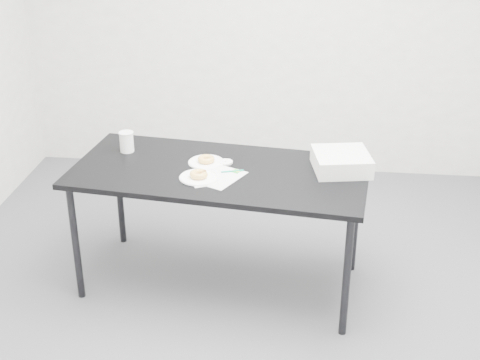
# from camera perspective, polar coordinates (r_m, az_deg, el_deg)

# --- Properties ---
(floor) EXTENTS (4.00, 4.00, 0.00)m
(floor) POSITION_cam_1_polar(r_m,az_deg,el_deg) (4.13, 0.08, -10.33)
(floor) COLOR #515156
(floor) RESTS_ON ground
(wall_back) EXTENTS (4.00, 0.02, 2.70)m
(wall_back) POSITION_cam_1_polar(r_m,az_deg,el_deg) (5.45, 2.42, 14.19)
(wall_back) COLOR white
(wall_back) RESTS_ON floor
(table) EXTENTS (1.81, 1.00, 0.79)m
(table) POSITION_cam_1_polar(r_m,az_deg,el_deg) (3.94, -1.76, 0.09)
(table) COLOR black
(table) RESTS_ON floor
(scorecard) EXTENTS (0.33, 0.35, 0.00)m
(scorecard) POSITION_cam_1_polar(r_m,az_deg,el_deg) (3.83, -1.81, 0.28)
(scorecard) COLOR silver
(scorecard) RESTS_ON table
(logo_patch) EXTENTS (0.06, 0.06, 0.00)m
(logo_patch) POSITION_cam_1_polar(r_m,az_deg,el_deg) (3.89, -0.33, 0.75)
(logo_patch) COLOR green
(logo_patch) RESTS_ON scorecard
(pen) EXTENTS (0.13, 0.05, 0.01)m
(pen) POSITION_cam_1_polar(r_m,az_deg,el_deg) (3.88, -0.65, 0.76)
(pen) COLOR #0B7E63
(pen) RESTS_ON scorecard
(napkin) EXTENTS (0.21, 0.21, 0.00)m
(napkin) POSITION_cam_1_polar(r_m,az_deg,el_deg) (3.79, -3.02, -0.03)
(napkin) COLOR silver
(napkin) RESTS_ON table
(plate_near) EXTENTS (0.22, 0.22, 0.01)m
(plate_near) POSITION_cam_1_polar(r_m,az_deg,el_deg) (3.81, -3.52, 0.22)
(plate_near) COLOR white
(plate_near) RESTS_ON napkin
(donut_near) EXTENTS (0.13, 0.13, 0.04)m
(donut_near) POSITION_cam_1_polar(r_m,az_deg,el_deg) (3.80, -3.53, 0.50)
(donut_near) COLOR #C58F3E
(donut_near) RESTS_ON plate_near
(plate_far) EXTENTS (0.22, 0.22, 0.01)m
(plate_far) POSITION_cam_1_polar(r_m,az_deg,el_deg) (4.01, -2.90, 1.52)
(plate_far) COLOR white
(plate_far) RESTS_ON table
(donut_far) EXTENTS (0.10, 0.10, 0.03)m
(donut_far) POSITION_cam_1_polar(r_m,az_deg,el_deg) (4.00, -2.90, 1.78)
(donut_far) COLOR #C58F3E
(donut_far) RESTS_ON plate_far
(coffee_cup) EXTENTS (0.09, 0.09, 0.13)m
(coffee_cup) POSITION_cam_1_polar(r_m,az_deg,el_deg) (4.20, -9.65, 3.24)
(coffee_cup) COLOR silver
(coffee_cup) RESTS_ON table
(cup_lid) EXTENTS (0.08, 0.08, 0.01)m
(cup_lid) POSITION_cam_1_polar(r_m,az_deg,el_deg) (4.00, -1.22, 1.54)
(cup_lid) COLOR white
(cup_lid) RESTS_ON table
(bakery_box) EXTENTS (0.37, 0.37, 0.11)m
(bakery_box) POSITION_cam_1_polar(r_m,az_deg,el_deg) (3.94, 8.64, 1.57)
(bakery_box) COLOR silver
(bakery_box) RESTS_ON table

